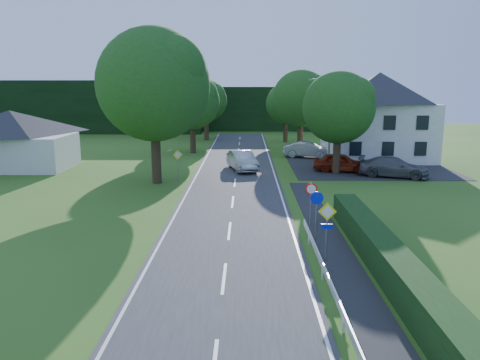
{
  "coord_description": "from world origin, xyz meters",
  "views": [
    {
      "loc": [
        0.84,
        -11.13,
        7.5
      ],
      "look_at": [
        0.47,
        18.23,
        1.44
      ],
      "focal_mm": 35.0,
      "sensor_mm": 36.0,
      "label": 1
    }
  ],
  "objects_px": {
    "parked_car_grey": "(394,167)",
    "parasol": "(334,149)",
    "parked_car_silver_b": "(377,154)",
    "parked_car_silver_a": "(308,150)",
    "streetlight": "(329,119)",
    "parked_car_red": "(341,162)",
    "motorcycle": "(235,155)",
    "moving_car": "(242,161)"
  },
  "relations": [
    {
      "from": "streetlight",
      "to": "parked_car_silver_a",
      "type": "xyz_separation_m",
      "value": [
        -0.87,
        6.59,
        -3.63
      ]
    },
    {
      "from": "parked_car_silver_b",
      "to": "streetlight",
      "type": "bearing_deg",
      "value": 106.4
    },
    {
      "from": "moving_car",
      "to": "streetlight",
      "type": "bearing_deg",
      "value": -9.86
    },
    {
      "from": "parked_car_silver_b",
      "to": "motorcycle",
      "type": "bearing_deg",
      "value": 68.2
    },
    {
      "from": "parked_car_silver_b",
      "to": "parked_car_grey",
      "type": "bearing_deg",
      "value": 155.31
    },
    {
      "from": "parked_car_grey",
      "to": "parked_car_silver_b",
      "type": "bearing_deg",
      "value": 15.08
    },
    {
      "from": "moving_car",
      "to": "parked_car_silver_a",
      "type": "relative_size",
      "value": 1.05
    },
    {
      "from": "parked_car_red",
      "to": "parked_car_silver_b",
      "type": "bearing_deg",
      "value": -29.16
    },
    {
      "from": "parked_car_red",
      "to": "moving_car",
      "type": "bearing_deg",
      "value": 97.98
    },
    {
      "from": "moving_car",
      "to": "parked_car_grey",
      "type": "height_order",
      "value": "moving_car"
    },
    {
      "from": "streetlight",
      "to": "parked_car_silver_b",
      "type": "height_order",
      "value": "streetlight"
    },
    {
      "from": "parked_car_silver_a",
      "to": "motorcycle",
      "type": "bearing_deg",
      "value": 120.77
    },
    {
      "from": "streetlight",
      "to": "parasol",
      "type": "distance_m",
      "value": 6.19
    },
    {
      "from": "motorcycle",
      "to": "parked_car_red",
      "type": "relative_size",
      "value": 0.44
    },
    {
      "from": "streetlight",
      "to": "parasol",
      "type": "relative_size",
      "value": 3.31
    },
    {
      "from": "parasol",
      "to": "parked_car_silver_b",
      "type": "bearing_deg",
      "value": -14.02
    },
    {
      "from": "parked_car_red",
      "to": "streetlight",
      "type": "bearing_deg",
      "value": 50.74
    },
    {
      "from": "parked_car_silver_a",
      "to": "parasol",
      "type": "relative_size",
      "value": 2.01
    },
    {
      "from": "streetlight",
      "to": "motorcycle",
      "type": "relative_size",
      "value": 3.9
    },
    {
      "from": "parked_car_grey",
      "to": "parked_car_silver_b",
      "type": "relative_size",
      "value": 1.06
    },
    {
      "from": "parasol",
      "to": "parked_car_silver_a",
      "type": "bearing_deg",
      "value": 145.99
    },
    {
      "from": "streetlight",
      "to": "parked_car_grey",
      "type": "height_order",
      "value": "streetlight"
    },
    {
      "from": "streetlight",
      "to": "parked_car_silver_a",
      "type": "distance_m",
      "value": 7.57
    },
    {
      "from": "moving_car",
      "to": "parked_car_red",
      "type": "height_order",
      "value": "moving_car"
    },
    {
      "from": "parked_car_silver_a",
      "to": "parked_car_red",
      "type": "bearing_deg",
      "value": -151.41
    },
    {
      "from": "parasol",
      "to": "parked_car_grey",
      "type": "bearing_deg",
      "value": -68.5
    },
    {
      "from": "moving_car",
      "to": "parked_car_silver_b",
      "type": "xyz_separation_m",
      "value": [
        13.02,
        4.67,
        -0.11
      ]
    },
    {
      "from": "streetlight",
      "to": "motorcycle",
      "type": "distance_m",
      "value": 10.24
    },
    {
      "from": "parked_car_grey",
      "to": "parasol",
      "type": "height_order",
      "value": "parasol"
    },
    {
      "from": "parked_car_red",
      "to": "parked_car_silver_a",
      "type": "distance_m",
      "value": 8.02
    },
    {
      "from": "motorcycle",
      "to": "parked_car_silver_a",
      "type": "distance_m",
      "value": 7.76
    },
    {
      "from": "motorcycle",
      "to": "parked_car_red",
      "type": "height_order",
      "value": "parked_car_red"
    },
    {
      "from": "motorcycle",
      "to": "parked_car_silver_a",
      "type": "relative_size",
      "value": 0.42
    },
    {
      "from": "parked_car_silver_a",
      "to": "parked_car_silver_b",
      "type": "bearing_deg",
      "value": -96.91
    },
    {
      "from": "streetlight",
      "to": "parked_car_silver_a",
      "type": "bearing_deg",
      "value": 97.5
    },
    {
      "from": "parked_car_silver_a",
      "to": "parked_car_silver_b",
      "type": "distance_m",
      "value": 6.86
    },
    {
      "from": "streetlight",
      "to": "parked_car_red",
      "type": "distance_m",
      "value": 3.95
    },
    {
      "from": "motorcycle",
      "to": "parked_car_red",
      "type": "distance_m",
      "value": 10.94
    },
    {
      "from": "motorcycle",
      "to": "parked_car_silver_b",
      "type": "distance_m",
      "value": 13.83
    },
    {
      "from": "parked_car_red",
      "to": "parked_car_grey",
      "type": "xyz_separation_m",
      "value": [
        3.85,
        -2.29,
        0.01
      ]
    },
    {
      "from": "parked_car_silver_a",
      "to": "parasol",
      "type": "height_order",
      "value": "parasol"
    },
    {
      "from": "motorcycle",
      "to": "parked_car_silver_b",
      "type": "bearing_deg",
      "value": -1.92
    }
  ]
}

